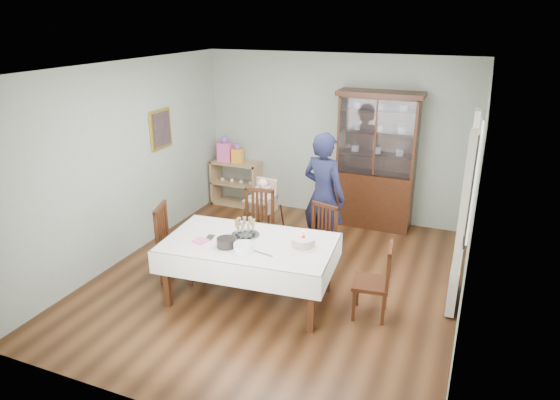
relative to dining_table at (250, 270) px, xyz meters
The scene contains 25 objects.
floor 0.68m from the dining_table, 77.14° to the left, with size 5.00×5.00×0.00m, color #593319.
room_shell 1.71m from the dining_table, 83.38° to the left, with size 5.00×5.00×5.00m.
dining_table is the anchor object (origin of this frame).
china_cabinet 3.03m from the dining_table, 72.69° to the left, with size 1.30×0.48×2.18m.
sideboard 3.26m from the dining_table, 119.85° to the left, with size 0.90×0.38×0.80m.
picture_frame 2.79m from the dining_table, 147.18° to the left, with size 0.04×0.48×0.58m, color gold.
window 2.75m from the dining_table, 19.93° to the left, with size 0.04×1.02×1.22m, color white.
curtain_left 2.53m from the dining_table, ahead, with size 0.07×0.30×1.55m, color silver.
curtain_right 2.92m from the dining_table, 32.76° to the left, with size 0.07×0.30×1.55m, color silver.
radiator 2.44m from the dining_table, 20.41° to the left, with size 0.10×0.80×0.55m, color white.
chair_far_left 1.05m from the dining_table, 111.22° to the left, with size 0.49×0.49×1.00m.
chair_far_right 1.08m from the dining_table, 60.64° to the left, with size 0.52×0.52×0.92m.
chair_end_left 1.10m from the dining_table, behind, with size 0.56×0.56×1.00m.
chair_end_right 1.46m from the dining_table, ahead, with size 0.44×0.44×0.89m.
woman 1.61m from the dining_table, 73.04° to the left, with size 0.66×0.43×1.80m, color black.
high_chair 1.55m from the dining_table, 108.19° to the left, with size 0.51×0.51×1.03m.
champagne_tray 0.48m from the dining_table, 130.74° to the left, with size 0.34×0.34×0.21m.
birthday_cake 0.77m from the dining_table, ahead, with size 0.31×0.31×0.21m.
plate_stack_dark 0.51m from the dining_table, 130.23° to the right, with size 0.22×0.22×0.10m, color black.
plate_stack_white 0.50m from the dining_table, 77.77° to the right, with size 0.23×0.23×0.10m, color white.
napkin_stack 0.69m from the dining_table, 157.88° to the right, with size 0.15×0.15×0.02m, color #FC5DAF.
cutlery 0.64m from the dining_table, behind, with size 0.11×0.16×0.01m, color silver, non-canonical shape.
cake_knife 0.53m from the dining_table, 39.22° to the right, with size 0.26×0.02×0.01m, color silver.
gift_bag_pink 3.41m from the dining_table, 123.01° to the left, with size 0.26×0.18×0.45m.
gift_bag_orange 3.27m from the dining_table, 119.30° to the left, with size 0.19×0.14×0.34m.
Camera 1 is at (2.22, -5.31, 3.26)m, focal length 32.00 mm.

